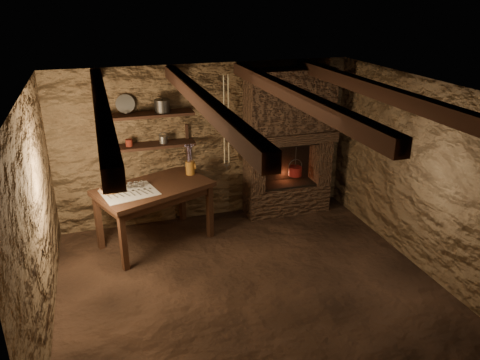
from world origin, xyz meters
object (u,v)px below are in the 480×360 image
object	(u,v)px
stoneware_jug	(190,161)
wooden_bowl	(110,189)
work_table	(155,212)
red_pot	(295,171)
iron_stockpot	(162,107)

from	to	relation	value
stoneware_jug	wooden_bowl	xyz separation A→B (m)	(-1.15, -0.32, -0.16)
work_table	red_pot	xyz separation A→B (m)	(2.28, 0.37, 0.24)
red_pot	work_table	bearing A→B (deg)	-170.86
wooden_bowl	red_pot	size ratio (longest dim) A/B	0.55
stoneware_jug	iron_stockpot	distance (m)	0.87
work_table	stoneware_jug	bearing A→B (deg)	3.93
wooden_bowl	red_pot	world-z (taller)	red_pot
work_table	red_pot	bearing A→B (deg)	-13.79
work_table	stoneware_jug	xyz separation A→B (m)	(0.58, 0.30, 0.60)
work_table	wooden_bowl	size ratio (longest dim) A/B	5.83
stoneware_jug	wooden_bowl	world-z (taller)	stoneware_jug
stoneware_jug	wooden_bowl	size ratio (longest dim) A/B	1.53
work_table	wooden_bowl	world-z (taller)	wooden_bowl
stoneware_jug	iron_stockpot	world-z (taller)	iron_stockpot
red_pot	stoneware_jug	bearing A→B (deg)	-177.56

